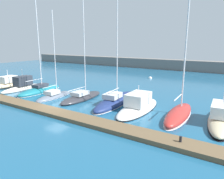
# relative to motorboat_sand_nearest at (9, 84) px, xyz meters

# --- Properties ---
(ground_plane) EXTENTS (120.00, 120.00, 0.00)m
(ground_plane) POSITION_rel_motorboat_sand_nearest_xyz_m (16.50, -4.23, -0.52)
(ground_plane) COLOR #1E567A
(dock_pier) EXTENTS (40.08, 2.00, 0.39)m
(dock_pier) POSITION_rel_motorboat_sand_nearest_xyz_m (16.50, -5.86, -0.33)
(dock_pier) COLOR brown
(dock_pier) RESTS_ON ground_plane
(breakwater_seawall) EXTENTS (108.00, 3.37, 2.87)m
(breakwater_seawall) POSITION_rel_motorboat_sand_nearest_xyz_m (16.50, 39.08, 0.92)
(breakwater_seawall) COLOR slate
(breakwater_seawall) RESTS_ON ground_plane
(motorboat_sand_nearest) EXTENTS (3.08, 7.61, 3.25)m
(motorboat_sand_nearest) POSITION_rel_motorboat_sand_nearest_xyz_m (0.00, 0.00, 0.00)
(motorboat_sand_nearest) COLOR beige
(motorboat_sand_nearest) RESTS_ON ground_plane
(motorboat_ivory_second) EXTENTS (2.36, 7.87, 3.75)m
(motorboat_ivory_second) POSITION_rel_motorboat_sand_nearest_xyz_m (4.24, -0.22, 0.04)
(motorboat_ivory_second) COLOR silver
(motorboat_ivory_second) RESTS_ON ground_plane
(sailboat_teal_third) EXTENTS (3.21, 8.47, 17.49)m
(sailboat_teal_third) POSITION_rel_motorboat_sand_nearest_xyz_m (8.14, 0.08, -0.16)
(sailboat_teal_third) COLOR #19707F
(sailboat_teal_third) RESTS_ON ground_plane
(sailboat_slate_fourth) EXTENTS (2.58, 6.77, 12.25)m
(sailboat_slate_fourth) POSITION_rel_motorboat_sand_nearest_xyz_m (12.41, -0.93, -0.33)
(sailboat_slate_fourth) COLOR slate
(sailboat_slate_fourth) RESTS_ON ground_plane
(sailboat_charcoal_fifth) EXTENTS (2.77, 8.02, 15.62)m
(sailboat_charcoal_fifth) POSITION_rel_motorboat_sand_nearest_xyz_m (16.40, 0.43, -0.20)
(sailboat_charcoal_fifth) COLOR #2D2D33
(sailboat_charcoal_fifth) RESTS_ON ground_plane
(sailboat_navy_sixth) EXTENTS (3.59, 10.63, 20.65)m
(sailboat_navy_sixth) POSITION_rel_motorboat_sand_nearest_xyz_m (21.38, 1.30, -0.14)
(sailboat_navy_sixth) COLOR navy
(sailboat_navy_sixth) RESTS_ON ground_plane
(motorboat_white_seventh) EXTENTS (3.18, 9.21, 3.22)m
(motorboat_white_seventh) POSITION_rel_motorboat_sand_nearest_xyz_m (25.01, 0.42, -0.04)
(motorboat_white_seventh) COLOR white
(motorboat_white_seventh) RESTS_ON ground_plane
(sailboat_red_eighth) EXTENTS (2.33, 8.20, 14.05)m
(sailboat_red_eighth) POSITION_rel_motorboat_sand_nearest_xyz_m (29.60, 0.45, -0.12)
(sailboat_red_eighth) COLOR #B72D28
(sailboat_red_eighth) RESTS_ON ground_plane
(motorboat_sand_ninth) EXTENTS (2.90, 9.35, 3.48)m
(motorboat_sand_ninth) POSITION_rel_motorboat_sand_nearest_xyz_m (33.53, 1.09, 0.00)
(motorboat_sand_ninth) COLOR beige
(motorboat_sand_ninth) RESTS_ON ground_plane
(mooring_buoy_white) EXTENTS (0.76, 0.76, 0.76)m
(mooring_buoy_white) POSITION_rel_motorboat_sand_nearest_xyz_m (17.67, 21.63, -0.52)
(mooring_buoy_white) COLOR white
(mooring_buoy_white) RESTS_ON ground_plane
(dock_bollard) EXTENTS (0.20, 0.20, 0.44)m
(dock_bollard) POSITION_rel_motorboat_sand_nearest_xyz_m (31.48, -5.86, 0.09)
(dock_bollard) COLOR black
(dock_bollard) RESTS_ON dock_pier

